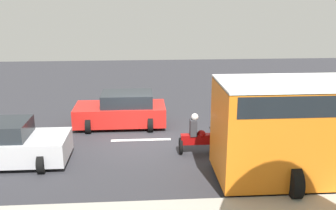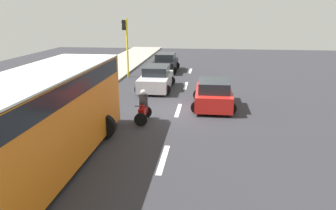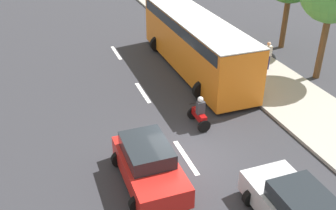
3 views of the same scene
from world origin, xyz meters
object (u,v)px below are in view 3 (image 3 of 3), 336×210
object	(u,v)px
city_bus	(195,40)
pedestrian_by_tree	(268,55)
motorcycle	(199,113)
car_red	(149,165)

from	to	relation	value
city_bus	pedestrian_by_tree	size ratio (longest dim) A/B	6.51
city_bus	motorcycle	world-z (taller)	city_bus
car_red	city_bus	bearing A→B (deg)	57.23
car_red	city_bus	world-z (taller)	city_bus
car_red	pedestrian_by_tree	distance (m)	11.69
city_bus	motorcycle	bearing A→B (deg)	-111.52
pedestrian_by_tree	motorcycle	bearing A→B (deg)	-146.39
car_red	city_bus	xyz separation A→B (m)	(5.57, 8.65, 1.14)
city_bus	motorcycle	size ratio (longest dim) A/B	7.19
city_bus	motorcycle	xyz separation A→B (m)	(-2.29, -5.81, -1.20)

